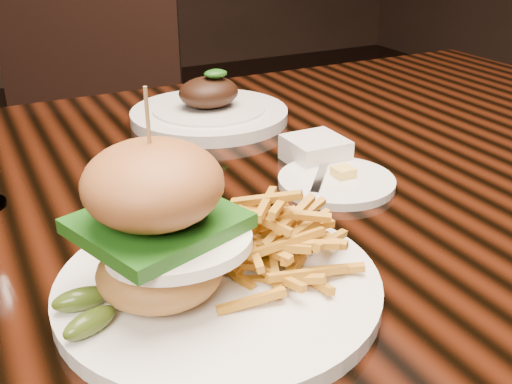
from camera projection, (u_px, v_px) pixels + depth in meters
name	position (u px, v px, depth m)	size (l,w,h in m)	color
dining_table	(215.00, 243.00, 0.74)	(1.60, 0.90, 0.75)	black
burger_plate	(211.00, 245.00, 0.49)	(0.28, 0.28, 0.19)	silver
side_saucer	(336.00, 181.00, 0.71)	(0.14, 0.14, 0.02)	silver
ramekin	(315.00, 150.00, 0.77)	(0.07, 0.07, 0.03)	silver
far_dish	(209.00, 111.00, 0.92)	(0.24, 0.24, 0.08)	silver
chair_far	(90.00, 130.00, 1.52)	(0.61, 0.61, 0.95)	black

